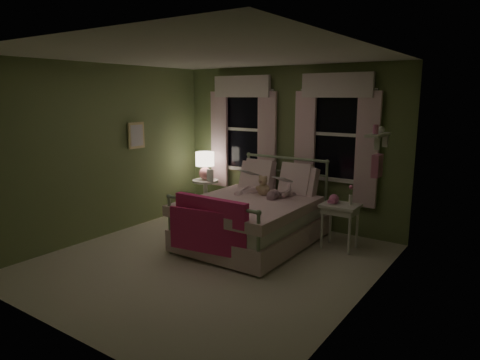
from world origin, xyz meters
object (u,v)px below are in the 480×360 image
Objects in this scene: nightstand_left at (205,193)px; nightstand_right at (340,211)px; bed at (254,218)px; child_left at (253,171)px; table_lamp at (205,163)px; teddy_bear at (263,187)px; child_right at (285,176)px.

nightstand_left is 2.66m from nightstand_right.
child_left is at bearing 123.60° from bed.
nightstand_left is at bearing 173.92° from nightstand_right.
child_left is 1.70× the size of table_lamp.
teddy_bear is at bearing -17.94° from nightstand_left.
nightstand_left is (-1.51, 0.49, -0.37)m from teddy_bear.
table_lamp is 2.69m from nightstand_right.
child_right is at bearing -10.47° from nightstand_left.
child_left is at bearing 150.50° from teddy_bear.
table_lamp is (-1.79, 0.33, -0.01)m from child_right.
child_left is at bearing -15.05° from table_lamp.
child_right is at bearing 56.40° from bed.
bed is at bearing -90.00° from teddy_bear.
child_right is 1.82m from table_lamp.
bed reaches higher than teddy_bear.
child_right is at bearing 29.50° from teddy_bear.
bed is at bearing 132.40° from child_left.
bed is 0.77m from child_right.
nightstand_right is (1.13, 0.21, -0.24)m from teddy_bear.
bed reaches higher than nightstand_left.
nightstand_right is (2.64, -0.28, -0.40)m from table_lamp.
teddy_bear is 1.60m from table_lamp.
child_right is (0.56, 0.00, -0.02)m from child_left.
nightstand_left is 1.02× the size of nightstand_right.
nightstand_right is (0.85, 0.05, -0.41)m from child_right.
table_lamp is at bearing 162.06° from teddy_bear.
nightstand_left is at bearing 162.06° from teddy_bear.
child_right is at bearing -171.20° from child_left.
table_lamp is at bearing 90.00° from nightstand_left.
child_right is 0.95m from nightstand_right.
child_left is (-0.28, 0.42, 0.60)m from bed.
child_right is 2.52× the size of teddy_bear.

